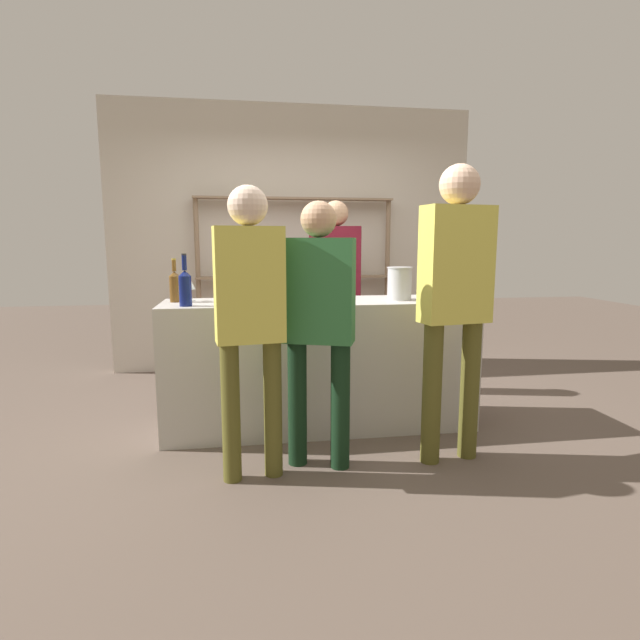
{
  "coord_description": "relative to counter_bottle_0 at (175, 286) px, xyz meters",
  "views": [
    {
      "loc": [
        -0.55,
        -3.57,
        1.37
      ],
      "look_at": [
        0.0,
        0.0,
        0.81
      ],
      "focal_mm": 28.0,
      "sensor_mm": 36.0,
      "label": 1
    }
  ],
  "objects": [
    {
      "name": "ground_plane",
      "position": [
        1.03,
        -0.07,
        -1.07
      ],
      "size": [
        16.0,
        16.0,
        0.0
      ],
      "primitive_type": "plane",
      "color": "brown"
    },
    {
      "name": "bar_counter",
      "position": [
        1.03,
        -0.07,
        -0.59
      ],
      "size": [
        2.26,
        0.6,
        0.95
      ],
      "primitive_type": "cube",
      "color": "#B7B2AD",
      "rests_on": "ground_plane"
    },
    {
      "name": "back_wall",
      "position": [
        1.03,
        1.83,
        0.33
      ],
      "size": [
        3.86,
        0.12,
        2.8
      ],
      "primitive_type": "cube",
      "color": "beige",
      "rests_on": "ground_plane"
    },
    {
      "name": "back_shelf",
      "position": [
        1.02,
        1.65,
        0.14
      ],
      "size": [
        2.07,
        0.18,
        1.83
      ],
      "color": "#897056",
      "rests_on": "ground_plane"
    },
    {
      "name": "counter_bottle_0",
      "position": [
        0.0,
        0.0,
        0.0
      ],
      "size": [
        0.07,
        0.07,
        0.31
      ],
      "color": "brown",
      "rests_on": "bar_counter"
    },
    {
      "name": "counter_bottle_1",
      "position": [
        0.1,
        -0.25,
        0.01
      ],
      "size": [
        0.08,
        0.08,
        0.35
      ],
      "color": "#0F1956",
      "rests_on": "bar_counter"
    },
    {
      "name": "counter_bottle_2",
      "position": [
        0.65,
        -0.11,
        0.02
      ],
      "size": [
        0.09,
        0.09,
        0.35
      ],
      "color": "silver",
      "rests_on": "bar_counter"
    },
    {
      "name": "wine_glass",
      "position": [
        0.1,
        0.05,
        -0.0
      ],
      "size": [
        0.07,
        0.07,
        0.16
      ],
      "color": "silver",
      "rests_on": "bar_counter"
    },
    {
      "name": "ice_bucket",
      "position": [
        1.62,
        -0.11,
        0.0
      ],
      "size": [
        0.19,
        0.19,
        0.24
      ],
      "color": "#B2B2B7",
      "rests_on": "bar_counter"
    },
    {
      "name": "cork_jar",
      "position": [
        0.94,
        -0.08,
        -0.06
      ],
      "size": [
        0.12,
        0.12,
        0.12
      ],
      "color": "silver",
      "rests_on": "bar_counter"
    },
    {
      "name": "customer_left",
      "position": [
        0.51,
        -0.85,
        -0.06
      ],
      "size": [
        0.4,
        0.22,
        1.68
      ],
      "rotation": [
        0.0,
        0.0,
        1.71
      ],
      "color": "brown",
      "rests_on": "ground_plane"
    },
    {
      "name": "customer_center",
      "position": [
        0.92,
        -0.74,
        -0.12
      ],
      "size": [
        0.46,
        0.31,
        1.61
      ],
      "rotation": [
        0.0,
        0.0,
        1.23
      ],
      "color": "black",
      "rests_on": "ground_plane"
    },
    {
      "name": "server_behind_counter",
      "position": [
        1.32,
        0.85,
        -0.05
      ],
      "size": [
        0.5,
        0.31,
        1.74
      ],
      "rotation": [
        0.0,
        0.0,
        -1.83
      ],
      "color": "black",
      "rests_on": "ground_plane"
    },
    {
      "name": "customer_right",
      "position": [
        1.76,
        -0.78,
        0.03
      ],
      "size": [
        0.45,
        0.25,
        1.83
      ],
      "rotation": [
        0.0,
        0.0,
        1.73
      ],
      "color": "brown",
      "rests_on": "ground_plane"
    }
  ]
}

